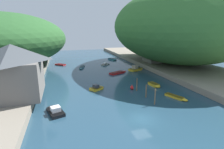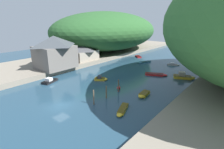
% 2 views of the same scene
% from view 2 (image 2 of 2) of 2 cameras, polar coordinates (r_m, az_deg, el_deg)
% --- Properties ---
extents(water_surface, '(130.00, 130.00, 0.00)m').
position_cam_2_polar(water_surface, '(54.78, 10.11, 1.44)').
color(water_surface, '#234256').
rests_on(water_surface, ground).
extents(left_bank, '(22.00, 120.00, 1.33)m').
position_cam_2_polar(left_bank, '(71.39, -9.12, 5.82)').
color(left_bank, gray).
rests_on(left_bank, ground).
extents(hillside_left, '(38.52, 53.93, 17.00)m').
position_cam_2_polar(hillside_left, '(81.45, -1.88, 13.98)').
color(hillside_left, '#285628').
rests_on(hillside_left, left_bank).
extents(waterfront_building, '(9.54, 10.63, 9.24)m').
position_cam_2_polar(waterfront_building, '(53.43, -18.22, 7.16)').
color(waterfront_building, slate).
rests_on(waterfront_building, left_bank).
extents(boathouse_shed, '(7.24, 9.79, 5.15)m').
position_cam_2_polar(boathouse_shed, '(62.32, -9.34, 7.22)').
color(boathouse_shed, gray).
rests_on(boathouse_shed, left_bank).
extents(boat_yellow_tender, '(3.37, 4.75, 0.64)m').
position_cam_2_polar(boat_yellow_tender, '(70.67, 26.66, 3.74)').
color(boat_yellow_tender, teal).
rests_on(boat_yellow_tender, water_surface).
extents(boat_white_cruiser, '(6.29, 4.27, 0.48)m').
position_cam_2_polar(boat_white_cruiser, '(50.42, 14.42, 0.01)').
color(boat_white_cruiser, red).
rests_on(boat_white_cruiser, water_surface).
extents(boat_moored_right, '(3.72, 3.33, 1.21)m').
position_cam_2_polar(boat_moored_right, '(45.12, -3.58, -1.34)').
color(boat_moored_right, gold).
rests_on(boat_moored_right, water_surface).
extents(boat_near_quay, '(1.76, 3.70, 0.67)m').
position_cam_2_polar(boat_near_quay, '(36.47, 10.27, -6.43)').
color(boat_near_quay, gold).
rests_on(boat_near_quay, water_surface).
extents(boat_far_upstream, '(4.51, 4.27, 0.42)m').
position_cam_2_polar(boat_far_upstream, '(74.03, 8.46, 5.91)').
color(boat_far_upstream, red).
rests_on(boat_far_upstream, water_surface).
extents(boat_navy_launch, '(2.76, 4.77, 0.45)m').
position_cam_2_polar(boat_navy_launch, '(30.40, 3.33, -11.56)').
color(boat_navy_launch, gold).
rests_on(boat_navy_launch, water_surface).
extents(boat_cabin_cruiser, '(2.69, 5.74, 0.46)m').
position_cam_2_polar(boat_cabin_cruiser, '(63.82, 10.41, 3.94)').
color(boat_cabin_cruiser, teal).
rests_on(boat_cabin_cruiser, water_surface).
extents(boat_open_rowboat, '(4.09, 3.30, 0.86)m').
position_cam_2_polar(boat_open_rowboat, '(62.98, 19.45, 3.08)').
color(boat_open_rowboat, silver).
rests_on(boat_open_rowboat, water_surface).
extents(boat_far_right_bank, '(3.27, 5.14, 1.21)m').
position_cam_2_polar(boat_far_right_bank, '(46.32, -19.41, -1.86)').
color(boat_far_right_bank, black).
rests_on(boat_far_right_bank, water_surface).
extents(boat_mid_channel, '(5.81, 4.19, 1.74)m').
position_cam_2_polar(boat_mid_channel, '(50.03, 22.54, -0.60)').
color(boat_mid_channel, gold).
rests_on(boat_mid_channel, water_surface).
extents(mooring_post_nearest, '(0.22, 0.22, 2.90)m').
position_cam_2_polar(mooring_post_nearest, '(32.25, -6.02, -7.36)').
color(mooring_post_nearest, brown).
rests_on(mooring_post_nearest, water_surface).
extents(mooring_post_second, '(0.25, 0.25, 2.65)m').
position_cam_2_polar(mooring_post_second, '(34.55, -1.88, -5.73)').
color(mooring_post_second, brown).
rests_on(mooring_post_second, water_surface).
extents(mooring_post_middle, '(0.24, 0.24, 2.87)m').
position_cam_2_polar(mooring_post_middle, '(37.51, 2.12, -3.61)').
color(mooring_post_middle, brown).
rests_on(mooring_post_middle, water_surface).
extents(channel_buoy_near, '(0.77, 0.77, 1.15)m').
position_cam_2_polar(channel_buoy_near, '(39.02, 2.19, -4.32)').
color(channel_buoy_near, red).
rests_on(channel_buoy_near, water_surface).
extents(person_on_quay, '(0.22, 0.38, 1.69)m').
position_cam_2_polar(person_on_quay, '(55.73, -13.19, 3.98)').
color(person_on_quay, '#282D3D').
rests_on(person_on_quay, left_bank).
extents(person_by_boathouse, '(0.23, 0.38, 1.69)m').
position_cam_2_polar(person_by_boathouse, '(53.72, -15.83, 3.27)').
color(person_by_boathouse, '#282D3D').
rests_on(person_by_boathouse, left_bank).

